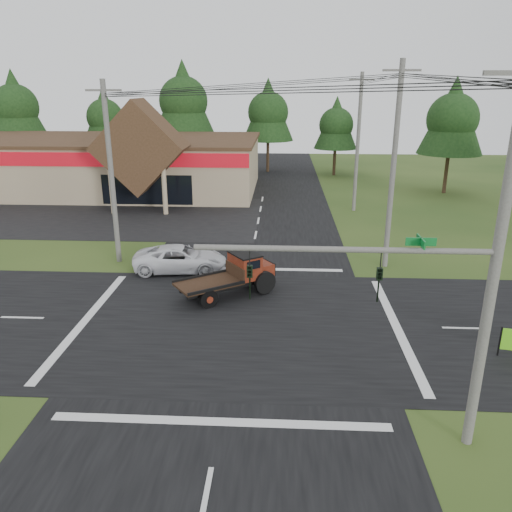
{
  "coord_description": "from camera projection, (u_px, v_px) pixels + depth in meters",
  "views": [
    {
      "loc": [
        1.84,
        -20.18,
        10.11
      ],
      "look_at": [
        0.62,
        2.97,
        2.2
      ],
      "focal_mm": 35.0,
      "sensor_mm": 36.0,
      "label": 1
    }
  ],
  "objects": [
    {
      "name": "tree_row_b",
      "position": [
        105.0,
        116.0,
        60.96
      ],
      "size": [
        5.6,
        5.6,
        10.1
      ],
      "color": "#332316",
      "rests_on": "ground"
    },
    {
      "name": "white_pickup",
      "position": [
        180.0,
        259.0,
        28.6
      ],
      "size": [
        5.45,
        2.84,
        1.47
      ],
      "primitive_type": "imported",
      "rotation": [
        0.0,
        0.0,
        1.65
      ],
      "color": "white",
      "rests_on": "ground"
    },
    {
      "name": "utility_pole_nr",
      "position": [
        495.0,
        265.0,
        13.14
      ],
      "size": [
        2.0,
        0.3,
        11.0
      ],
      "color": "#595651",
      "rests_on": "ground"
    },
    {
      "name": "tree_row_e",
      "position": [
        336.0,
        123.0,
        57.88
      ],
      "size": [
        5.04,
        5.04,
        9.09
      ],
      "color": "#332316",
      "rests_on": "ground"
    },
    {
      "name": "parking_apron",
      "position": [
        89.0,
        215.0,
        41.08
      ],
      "size": [
        28.0,
        14.0,
        0.02
      ],
      "primitive_type": "cube",
      "color": "black",
      "rests_on": "ground"
    },
    {
      "name": "utility_pole_ne",
      "position": [
        393.0,
        166.0,
        27.68
      ],
      "size": [
        2.0,
        0.3,
        11.5
      ],
      "color": "#595651",
      "rests_on": "ground"
    },
    {
      "name": "road_ns",
      "position": [
        239.0,
        323.0,
        22.42
      ],
      "size": [
        12.0,
        120.0,
        0.02
      ],
      "primitive_type": "cube",
      "color": "black",
      "rests_on": "ground"
    },
    {
      "name": "ground",
      "position": [
        239.0,
        323.0,
        22.42
      ],
      "size": [
        120.0,
        120.0,
        0.0
      ],
      "primitive_type": "plane",
      "color": "#274017",
      "rests_on": "ground"
    },
    {
      "name": "utility_pole_nw",
      "position": [
        111.0,
        173.0,
        28.65
      ],
      "size": [
        2.0,
        0.3,
        10.5
      ],
      "color": "#595651",
      "rests_on": "ground"
    },
    {
      "name": "tree_row_a",
      "position": [
        15.0,
        104.0,
        59.13
      ],
      "size": [
        6.72,
        6.72,
        12.12
      ],
      "color": "#332316",
      "rests_on": "ground"
    },
    {
      "name": "tree_row_c",
      "position": [
        183.0,
        99.0,
        58.86
      ],
      "size": [
        7.28,
        7.28,
        13.13
      ],
      "color": "#332316",
      "rests_on": "ground"
    },
    {
      "name": "antique_flatbed_truck",
      "position": [
        227.0,
        276.0,
        25.04
      ],
      "size": [
        5.32,
        4.53,
        2.14
      ],
      "primitive_type": null,
      "rotation": [
        0.0,
        0.0,
        -0.96
      ],
      "color": "#50170B",
      "rests_on": "ground"
    },
    {
      "name": "utility_pole_n",
      "position": [
        358.0,
        142.0,
        40.96
      ],
      "size": [
        2.0,
        0.3,
        11.2
      ],
      "color": "#595651",
      "rests_on": "ground"
    },
    {
      "name": "tree_row_d",
      "position": [
        268.0,
        110.0,
        59.74
      ],
      "size": [
        6.16,
        6.16,
        11.11
      ],
      "color": "#332316",
      "rests_on": "ground"
    },
    {
      "name": "traffic_signal_mast",
      "position": [
        426.0,
        306.0,
        13.61
      ],
      "size": [
        8.12,
        0.24,
        7.0
      ],
      "color": "#595651",
      "rests_on": "ground"
    },
    {
      "name": "tree_side_ne",
      "position": [
        453.0,
        116.0,
        47.49
      ],
      "size": [
        6.16,
        6.16,
        11.11
      ],
      "color": "#332316",
      "rests_on": "ground"
    },
    {
      "name": "road_ew",
      "position": [
        239.0,
        323.0,
        22.42
      ],
      "size": [
        120.0,
        12.0,
        0.02
      ],
      "primitive_type": "cube",
      "color": "black",
      "rests_on": "ground"
    },
    {
      "name": "cvs_building",
      "position": [
        109.0,
        163.0,
        50.26
      ],
      "size": [
        30.4,
        18.2,
        9.19
      ],
      "color": "tan",
      "rests_on": "ground"
    }
  ]
}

